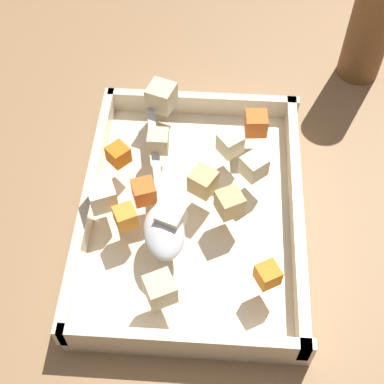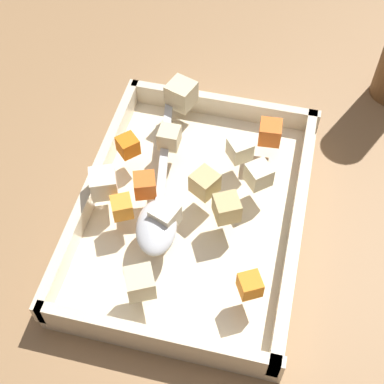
# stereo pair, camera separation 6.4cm
# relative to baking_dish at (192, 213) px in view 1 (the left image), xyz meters

# --- Properties ---
(ground_plane) EXTENTS (4.00, 4.00, 0.00)m
(ground_plane) POSITION_rel_baking_dish_xyz_m (-0.01, -0.00, -0.01)
(ground_plane) COLOR #936D47
(baking_dish) EXTENTS (0.35, 0.26, 0.05)m
(baking_dish) POSITION_rel_baking_dish_xyz_m (0.00, 0.00, 0.00)
(baking_dish) COLOR beige
(baking_dish) RESTS_ON ground_plane
(carrot_chunk_heap_side) EXTENTS (0.03, 0.03, 0.02)m
(carrot_chunk_heap_side) POSITION_rel_baking_dish_xyz_m (0.05, 0.09, 0.04)
(carrot_chunk_heap_side) COLOR orange
(carrot_chunk_heap_side) RESTS_ON baking_dish
(carrot_chunk_back_center) EXTENTS (0.03, 0.03, 0.02)m
(carrot_chunk_back_center) POSITION_rel_baking_dish_xyz_m (-0.00, 0.05, 0.04)
(carrot_chunk_back_center) COLOR orange
(carrot_chunk_back_center) RESTS_ON baking_dish
(carrot_chunk_mid_right) EXTENTS (0.03, 0.03, 0.03)m
(carrot_chunk_mid_right) POSITION_rel_baking_dish_xyz_m (0.11, -0.07, 0.05)
(carrot_chunk_mid_right) COLOR orange
(carrot_chunk_mid_right) RESTS_ON baking_dish
(carrot_chunk_far_left) EXTENTS (0.03, 0.03, 0.02)m
(carrot_chunk_far_left) POSITION_rel_baking_dish_xyz_m (-0.10, -0.08, 0.04)
(carrot_chunk_far_left) COLOR orange
(carrot_chunk_far_left) RESTS_ON baking_dish
(carrot_chunk_corner_se) EXTENTS (0.03, 0.03, 0.02)m
(carrot_chunk_corner_se) POSITION_rel_baking_dish_xyz_m (-0.04, 0.07, 0.04)
(carrot_chunk_corner_se) COLOR orange
(carrot_chunk_corner_se) RESTS_ON baking_dish
(potato_chunk_heap_top) EXTENTS (0.04, 0.04, 0.03)m
(potato_chunk_heap_top) POSITION_rel_baking_dish_xyz_m (0.04, -0.07, 0.05)
(potato_chunk_heap_top) COLOR beige
(potato_chunk_heap_top) RESTS_ON baking_dish
(potato_chunk_rim_edge) EXTENTS (0.04, 0.04, 0.03)m
(potato_chunk_rim_edge) POSITION_rel_baking_dish_xyz_m (0.01, -0.01, 0.05)
(potato_chunk_rim_edge) COLOR tan
(potato_chunk_rim_edge) RESTS_ON baking_dish
(potato_chunk_front_center) EXTENTS (0.04, 0.04, 0.03)m
(potato_chunk_front_center) POSITION_rel_baking_dish_xyz_m (0.15, 0.05, 0.05)
(potato_chunk_front_center) COLOR beige
(potato_chunk_front_center) RESTS_ON baking_dish
(potato_chunk_center) EXTENTS (0.04, 0.04, 0.03)m
(potato_chunk_center) POSITION_rel_baking_dish_xyz_m (-0.13, 0.02, 0.05)
(potato_chunk_center) COLOR beige
(potato_chunk_center) RESTS_ON baking_dish
(potato_chunk_near_right) EXTENTS (0.03, 0.03, 0.03)m
(potato_chunk_near_right) POSITION_rel_baking_dish_xyz_m (0.07, 0.05, 0.05)
(potato_chunk_near_right) COLOR beige
(potato_chunk_near_right) RESTS_ON baking_dish
(potato_chunk_corner_ne) EXTENTS (0.04, 0.04, 0.03)m
(potato_chunk_corner_ne) POSITION_rel_baking_dish_xyz_m (0.07, -0.04, 0.05)
(potato_chunk_corner_ne) COLOR beige
(potato_chunk_corner_ne) RESTS_ON baking_dish
(potato_chunk_far_right) EXTENTS (0.04, 0.04, 0.03)m
(potato_chunk_far_right) POSITION_rel_baking_dish_xyz_m (-0.02, -0.04, 0.05)
(potato_chunk_far_right) COLOR tan
(potato_chunk_far_right) RESTS_ON baking_dish
(parsnip_chunk_under_handle) EXTENTS (0.04, 0.04, 0.03)m
(parsnip_chunk_under_handle) POSITION_rel_baking_dish_xyz_m (-0.04, 0.02, 0.05)
(parsnip_chunk_under_handle) COLOR silver
(parsnip_chunk_under_handle) RESTS_ON baking_dish
(parsnip_chunk_corner_nw) EXTENTS (0.04, 0.04, 0.03)m
(parsnip_chunk_corner_nw) POSITION_rel_baking_dish_xyz_m (-0.01, 0.10, 0.05)
(parsnip_chunk_corner_nw) COLOR silver
(parsnip_chunk_corner_nw) RESTS_ON baking_dish
(serving_spoon) EXTENTS (0.24, 0.07, 0.02)m
(serving_spoon) POSITION_rel_baking_dish_xyz_m (-0.04, 0.03, 0.04)
(serving_spoon) COLOR silver
(serving_spoon) RESTS_ON baking_dish
(pepper_mill) EXTENTS (0.06, 0.06, 0.24)m
(pepper_mill) POSITION_rel_baking_dish_xyz_m (0.28, -0.23, 0.09)
(pepper_mill) COLOR brown
(pepper_mill) RESTS_ON ground_plane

